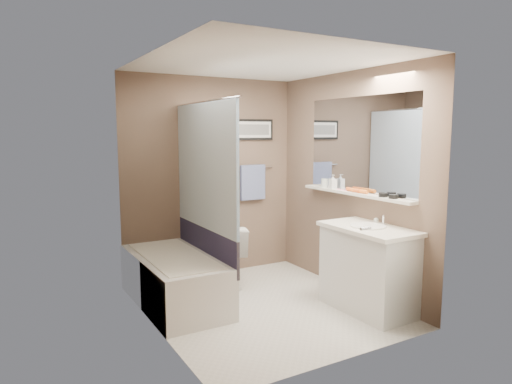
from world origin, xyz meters
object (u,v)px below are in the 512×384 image
glass_jar (325,183)px  candle_bowl_far (383,195)px  bathtub (174,280)px  candle_bowl_near (393,197)px  hair_brush_back (353,190)px  toilet (228,253)px  vanity (368,271)px  hair_brush_front (360,191)px  soap_bottle (333,182)px

glass_jar → candle_bowl_far: bearing=-90.0°
bathtub → candle_bowl_near: candle_bowl_near is taller
bathtub → hair_brush_back: (1.79, -0.66, 0.89)m
toilet → candle_bowl_far: size_ratio=7.87×
toilet → candle_bowl_near: candle_bowl_near is taller
bathtub → vanity: size_ratio=1.67×
toilet → candle_bowl_near: bearing=143.9°
hair_brush_front → soap_bottle: bearing=90.0°
toilet → glass_jar: 1.39m
bathtub → candle_bowl_near: (1.79, -1.22, 0.89)m
vanity → candle_bowl_near: bearing=-32.4°
candle_bowl_far → hair_brush_front: (0.00, 0.33, 0.00)m
hair_brush_back → glass_jar: bearing=90.0°
toilet → candle_bowl_far: bearing=146.3°
bathtub → glass_jar: bearing=-6.0°
vanity → hair_brush_back: bearing=66.4°
toilet → bathtub: bearing=41.6°
candle_bowl_near → glass_jar: size_ratio=0.90×
bathtub → glass_jar: 2.01m
hair_brush_back → candle_bowl_far: bearing=-90.0°
bathtub → candle_bowl_near: size_ratio=16.67×
vanity → glass_jar: 1.23m
vanity → hair_brush_back: (0.19, 0.45, 0.74)m
candle_bowl_near → candle_bowl_far: size_ratio=1.00×
hair_brush_front → candle_bowl_far: bearing=-90.0°
glass_jar → candle_bowl_near: bearing=-90.0°
toilet → hair_brush_back: 1.61m
vanity → soap_bottle: soap_bottle is taller
toilet → soap_bottle: size_ratio=4.47×
hair_brush_front → vanity: bearing=-117.5°
hair_brush_front → hair_brush_back: (0.00, 0.10, 0.00)m
candle_bowl_near → soap_bottle: soap_bottle is taller
bathtub → hair_brush_front: (1.79, -0.75, 0.89)m
candle_bowl_near → hair_brush_front: size_ratio=0.41×
vanity → candle_bowl_far: 0.76m
bathtub → toilet: size_ratio=2.12×
bathtub → candle_bowl_far: size_ratio=16.67×
bathtub → hair_brush_back: hair_brush_back is taller
toilet → soap_bottle: soap_bottle is taller
candle_bowl_far → hair_brush_back: bearing=90.0°
hair_brush_back → glass_jar: glass_jar is taller
hair_brush_back → soap_bottle: bearing=90.0°
candle_bowl_far → hair_brush_back: hair_brush_back is taller
vanity → candle_bowl_near: size_ratio=10.00×
vanity → hair_brush_front: size_ratio=4.09×
bathtub → soap_bottle: (1.79, -0.32, 0.94)m
vanity → candle_bowl_near: candle_bowl_near is taller
candle_bowl_far → hair_brush_back: 0.43m
toilet → soap_bottle: bearing=168.9°
hair_brush_front → hair_brush_back: same height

